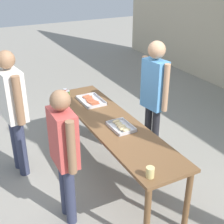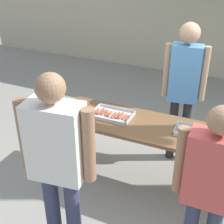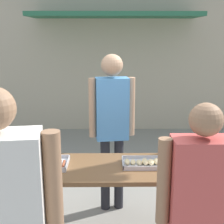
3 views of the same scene
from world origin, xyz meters
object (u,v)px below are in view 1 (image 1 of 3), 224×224
(condiment_jar_mustard, at_px, (65,91))
(person_customer_with_cup, at_px, (64,148))
(condiment_jar_ketchup, at_px, (68,93))
(beer_cup, at_px, (150,172))
(person_customer_holding_hotdog, at_px, (13,104))
(food_tray_sausages, at_px, (91,101))
(food_tray_buns, at_px, (121,127))
(person_server_behind_table, at_px, (154,91))

(condiment_jar_mustard, xyz_separation_m, person_customer_with_cup, (1.70, -0.62, 0.08))
(condiment_jar_ketchup, relative_size, person_customer_with_cup, 0.05)
(condiment_jar_ketchup, bearing_deg, beer_cup, -0.05)
(condiment_jar_ketchup, bearing_deg, person_customer_holding_hotdog, -66.33)
(condiment_jar_ketchup, height_order, beer_cup, beer_cup)
(food_tray_sausages, distance_m, food_tray_buns, 0.94)
(food_tray_sausages, bearing_deg, person_customer_holding_hotdog, -88.94)
(food_tray_sausages, xyz_separation_m, person_server_behind_table, (0.66, 0.68, 0.26))
(condiment_jar_ketchup, bearing_deg, person_server_behind_table, 41.43)
(person_customer_holding_hotdog, bearing_deg, beer_cup, -161.64)
(food_tray_sausages, height_order, condiment_jar_ketchup, condiment_jar_ketchup)
(beer_cup, xyz_separation_m, person_customer_holding_hotdog, (-1.92, -0.92, 0.15))
(condiment_jar_ketchup, distance_m, beer_cup, 2.32)
(condiment_jar_mustard, bearing_deg, food_tray_sausages, 26.99)
(food_tray_buns, distance_m, person_customer_holding_hotdog, 1.48)
(condiment_jar_ketchup, xyz_separation_m, person_customer_holding_hotdog, (0.40, -0.92, 0.17))
(person_server_behind_table, bearing_deg, person_customer_with_cup, -77.73)
(person_customer_with_cup, bearing_deg, person_customer_holding_hotdog, 13.90)
(food_tray_sausages, height_order, beer_cup, beer_cup)
(food_tray_buns, bearing_deg, person_customer_with_cup, -72.03)
(person_customer_holding_hotdog, bearing_deg, food_tray_buns, -135.83)
(beer_cup, distance_m, person_customer_with_cup, 0.96)
(condiment_jar_ketchup, bearing_deg, food_tray_sausages, 31.29)
(condiment_jar_ketchup, xyz_separation_m, beer_cup, (2.32, -0.00, 0.01))
(condiment_jar_ketchup, relative_size, person_server_behind_table, 0.05)
(food_tray_buns, relative_size, beer_cup, 3.32)
(condiment_jar_mustard, bearing_deg, person_customer_holding_hotdog, -61.24)
(beer_cup, xyz_separation_m, person_server_behind_table, (-1.28, 0.92, 0.22))
(beer_cup, bearing_deg, condiment_jar_mustard, -179.79)
(condiment_jar_mustard, relative_size, beer_cup, 0.77)
(condiment_jar_ketchup, distance_m, person_customer_holding_hotdog, 1.02)
(food_tray_sausages, bearing_deg, person_server_behind_table, 46.19)
(food_tray_buns, height_order, person_customer_with_cup, person_customer_with_cup)
(food_tray_buns, height_order, condiment_jar_ketchup, condiment_jar_ketchup)
(condiment_jar_mustard, relative_size, person_server_behind_table, 0.05)
(food_tray_buns, relative_size, person_customer_with_cup, 0.23)
(condiment_jar_ketchup, height_order, person_customer_holding_hotdog, person_customer_holding_hotdog)
(condiment_jar_mustard, distance_m, person_customer_with_cup, 1.81)
(beer_cup, relative_size, person_customer_holding_hotdog, 0.06)
(food_tray_sausages, distance_m, condiment_jar_mustard, 0.54)
(food_tray_buns, xyz_separation_m, person_customer_with_cup, (0.28, -0.87, 0.10))
(food_tray_buns, distance_m, beer_cup, 1.03)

